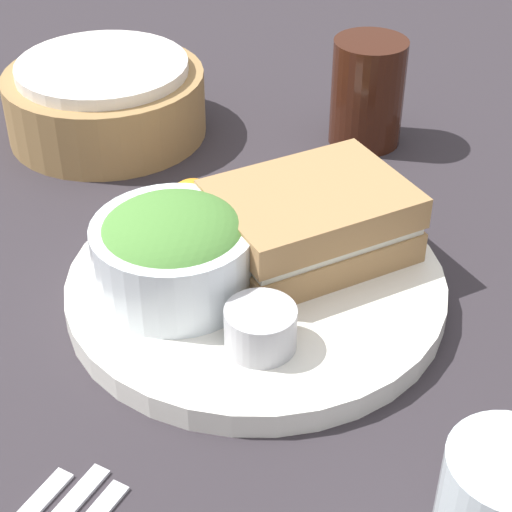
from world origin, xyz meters
TOP-DOWN VIEW (x-y plane):
  - ground_plane at (0.00, 0.00)m, footprint 4.00×4.00m
  - plate at (0.00, 0.00)m, footprint 0.30×0.30m
  - sandwich at (0.06, 0.00)m, footprint 0.17×0.14m
  - salad_bowl at (-0.06, 0.03)m, footprint 0.12×0.12m
  - dressing_cup at (-0.05, -0.06)m, footprint 0.05×0.05m
  - orange_wedge at (0.00, 0.08)m, footprint 0.05×0.05m
  - drink_glass at (0.25, 0.13)m, footprint 0.07×0.07m
  - bread_basket at (0.05, 0.31)m, footprint 0.20×0.20m

SIDE VIEW (x-z plane):
  - ground_plane at x=0.00m, z-range 0.00..0.00m
  - plate at x=0.00m, z-range 0.00..0.02m
  - dressing_cup at x=-0.05m, z-range 0.02..0.05m
  - bread_basket at x=0.05m, z-range 0.00..0.08m
  - orange_wedge at x=0.00m, z-range 0.02..0.07m
  - sandwich at x=0.06m, z-range 0.02..0.08m
  - drink_glass at x=0.25m, z-range 0.00..0.11m
  - salad_bowl at x=-0.06m, z-range 0.02..0.09m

